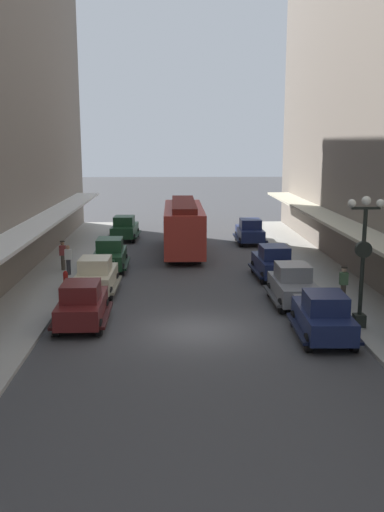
{
  "coord_description": "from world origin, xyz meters",
  "views": [
    {
      "loc": [
        -0.93,
        -21.3,
        7.31
      ],
      "look_at": [
        0.0,
        6.0,
        1.8
      ],
      "focal_mm": 39.76,
      "sensor_mm": 36.0,
      "label": 1
    }
  ],
  "objects_px": {
    "lamp_post_with_clock": "(363,256)",
    "fire_hydrant": "(66,279)",
    "parked_car_1": "(250,231)",
    "parked_car_7": "(293,284)",
    "parked_car_5": "(273,261)",
    "parked_car_0": "(110,254)",
    "streetcar": "(184,225)",
    "pedestrian_2": "(68,260)",
    "parked_car_3": "(125,228)",
    "parked_car_2": "(82,303)",
    "parked_car_4": "(323,315)",
    "pedestrian_0": "(343,284)",
    "pedestrian_1": "(63,255)",
    "parked_car_6": "(96,275)"
  },
  "relations": [
    {
      "from": "parked_car_4",
      "to": "pedestrian_0",
      "type": "distance_m",
      "value": 4.78
    },
    {
      "from": "parked_car_7",
      "to": "pedestrian_2",
      "type": "relative_size",
      "value": 2.6
    },
    {
      "from": "parked_car_7",
      "to": "pedestrian_2",
      "type": "height_order",
      "value": "parked_car_7"
    },
    {
      "from": "lamp_post_with_clock",
      "to": "fire_hydrant",
      "type": "xyz_separation_m",
      "value": [
        -12.75,
        6.72,
        -2.42
      ]
    },
    {
      "from": "pedestrian_1",
      "to": "fire_hydrant",
      "type": "bearing_deg",
      "value": -77.66
    },
    {
      "from": "pedestrian_1",
      "to": "parked_car_7",
      "type": "bearing_deg",
      "value": -30.33
    },
    {
      "from": "parked_car_7",
      "to": "parked_car_5",
      "type": "bearing_deg",
      "value": 90.35
    },
    {
      "from": "parked_car_1",
      "to": "pedestrian_1",
      "type": "distance_m",
      "value": 14.89
    },
    {
      "from": "parked_car_3",
      "to": "pedestrian_2",
      "type": "bearing_deg",
      "value": -99.82
    },
    {
      "from": "parked_car_1",
      "to": "parked_car_5",
      "type": "distance_m",
      "value": 10.77
    },
    {
      "from": "parked_car_3",
      "to": "parked_car_6",
      "type": "xyz_separation_m",
      "value": [
        -0.11,
        -15.55,
        0.0
      ]
    },
    {
      "from": "streetcar",
      "to": "lamp_post_with_clock",
      "type": "bearing_deg",
      "value": -67.65
    },
    {
      "from": "parked_car_0",
      "to": "streetcar",
      "type": "distance_m",
      "value": 6.76
    },
    {
      "from": "pedestrian_0",
      "to": "pedestrian_1",
      "type": "relative_size",
      "value": 1.0
    },
    {
      "from": "parked_car_6",
      "to": "fire_hydrant",
      "type": "height_order",
      "value": "parked_car_6"
    },
    {
      "from": "parked_car_6",
      "to": "pedestrian_2",
      "type": "xyz_separation_m",
      "value": [
        -1.98,
        3.49,
        0.05
      ]
    },
    {
      "from": "parked_car_0",
      "to": "pedestrian_0",
      "type": "xyz_separation_m",
      "value": [
        11.34,
        -7.69,
        0.07
      ]
    },
    {
      "from": "parked_car_7",
      "to": "pedestrian_1",
      "type": "relative_size",
      "value": 2.56
    },
    {
      "from": "parked_car_3",
      "to": "pedestrian_1",
      "type": "relative_size",
      "value": 2.59
    },
    {
      "from": "parked_car_3",
      "to": "streetcar",
      "type": "distance_m",
      "value": 6.98
    },
    {
      "from": "parked_car_5",
      "to": "fire_hydrant",
      "type": "height_order",
      "value": "parked_car_5"
    },
    {
      "from": "parked_car_0",
      "to": "parked_car_7",
      "type": "relative_size",
      "value": 1.0
    },
    {
      "from": "pedestrian_2",
      "to": "parked_car_5",
      "type": "bearing_deg",
      "value": -3.16
    },
    {
      "from": "parked_car_1",
      "to": "parked_car_7",
      "type": "relative_size",
      "value": 1.0
    },
    {
      "from": "streetcar",
      "to": "pedestrian_1",
      "type": "distance_m",
      "value": 8.95
    },
    {
      "from": "fire_hydrant",
      "to": "parked_car_3",
      "type": "bearing_deg",
      "value": 83.17
    },
    {
      "from": "parked_car_2",
      "to": "pedestrian_2",
      "type": "relative_size",
      "value": 2.61
    },
    {
      "from": "parked_car_5",
      "to": "lamp_post_with_clock",
      "type": "xyz_separation_m",
      "value": [
        1.89,
        -8.76,
        2.04
      ]
    },
    {
      "from": "parked_car_2",
      "to": "pedestrian_0",
      "type": "height_order",
      "value": "parked_car_2"
    },
    {
      "from": "parked_car_2",
      "to": "pedestrian_0",
      "type": "xyz_separation_m",
      "value": [
        11.36,
        2.38,
        0.07
      ]
    },
    {
      "from": "parked_car_4",
      "to": "pedestrian_1",
      "type": "relative_size",
      "value": 2.58
    },
    {
      "from": "parked_car_2",
      "to": "parked_car_7",
      "type": "height_order",
      "value": "same"
    },
    {
      "from": "parked_car_1",
      "to": "fire_hydrant",
      "type": "xyz_separation_m",
      "value": [
        -11.04,
        -12.81,
        -0.38
      ]
    },
    {
      "from": "parked_car_1",
      "to": "pedestrian_1",
      "type": "relative_size",
      "value": 2.55
    },
    {
      "from": "parked_car_3",
      "to": "parked_car_1",
      "type": "bearing_deg",
      "value": -11.65
    },
    {
      "from": "parked_car_3",
      "to": "parked_car_5",
      "type": "distance_m",
      "value": 15.61
    },
    {
      "from": "parked_car_3",
      "to": "parked_car_4",
      "type": "distance_m",
      "value": 24.26
    },
    {
      "from": "parked_car_1",
      "to": "fire_hydrant",
      "type": "distance_m",
      "value": 16.91
    },
    {
      "from": "parked_car_5",
      "to": "parked_car_6",
      "type": "distance_m",
      "value": 9.65
    },
    {
      "from": "parked_car_2",
      "to": "parked_car_5",
      "type": "height_order",
      "value": "same"
    },
    {
      "from": "parked_car_0",
      "to": "pedestrian_1",
      "type": "xyz_separation_m",
      "value": [
        -2.59,
        -0.48,
        0.07
      ]
    },
    {
      "from": "parked_car_0",
      "to": "parked_car_3",
      "type": "height_order",
      "value": "same"
    },
    {
      "from": "parked_car_5",
      "to": "pedestrian_2",
      "type": "bearing_deg",
      "value": 176.84
    },
    {
      "from": "parked_car_6",
      "to": "parked_car_7",
      "type": "height_order",
      "value": "same"
    },
    {
      "from": "parked_car_4",
      "to": "fire_hydrant",
      "type": "bearing_deg",
      "value": 145.09
    },
    {
      "from": "fire_hydrant",
      "to": "pedestrian_0",
      "type": "xyz_separation_m",
      "value": [
        13.09,
        -3.39,
        0.45
      ]
    },
    {
      "from": "parked_car_1",
      "to": "pedestrian_2",
      "type": "distance_m",
      "value": 15.24
    },
    {
      "from": "parked_car_2",
      "to": "pedestrian_2",
      "type": "distance_m",
      "value": 8.67
    },
    {
      "from": "pedestrian_1",
      "to": "lamp_post_with_clock",
      "type": "bearing_deg",
      "value": -37.84
    },
    {
      "from": "parked_car_0",
      "to": "parked_car_4",
      "type": "bearing_deg",
      "value": -52.3
    }
  ]
}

